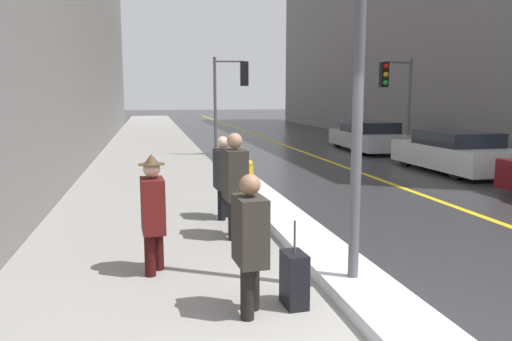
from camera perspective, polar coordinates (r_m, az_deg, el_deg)
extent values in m
cube|color=gray|center=(18.90, -11.79, 1.53)|extent=(4.00, 80.00, 0.01)
cube|color=gold|center=(19.85, 5.81, 1.98)|extent=(0.16, 80.00, 0.00)
cube|color=silver|center=(9.32, 2.55, -4.87)|extent=(0.78, 11.42, 0.17)
cylinder|color=#515156|center=(5.64, 11.67, 10.85)|extent=(0.12, 0.12, 4.97)
cylinder|color=#515156|center=(18.84, -4.69, 7.23)|extent=(0.11, 0.11, 3.66)
cylinder|color=#515156|center=(18.90, -3.05, 12.36)|extent=(1.10, 0.19, 0.07)
cube|color=black|center=(18.91, -1.34, 11.00)|extent=(0.32, 0.23, 0.90)
sphere|color=red|center=(19.04, -1.37, 11.85)|extent=(0.19, 0.19, 0.19)
sphere|color=orange|center=(19.03, -1.37, 10.98)|extent=(0.19, 0.19, 0.19)
sphere|color=green|center=(19.02, -1.37, 10.12)|extent=(0.19, 0.19, 0.19)
cylinder|color=#515156|center=(19.56, 17.08, 6.86)|extent=(0.11, 0.11, 3.61)
cylinder|color=#515156|center=(19.30, 15.91, 11.81)|extent=(1.10, 0.16, 0.07)
cube|color=black|center=(18.99, 14.43, 10.56)|extent=(0.32, 0.22, 0.90)
sphere|color=red|center=(18.90, 14.65, 11.44)|extent=(0.19, 0.19, 0.19)
sphere|color=orange|center=(18.89, 14.62, 10.57)|extent=(0.19, 0.19, 0.19)
sphere|color=green|center=(18.88, 14.59, 9.70)|extent=(0.19, 0.19, 0.19)
cylinder|color=black|center=(5.32, -0.34, -11.78)|extent=(0.14, 0.14, 0.79)
cylinder|color=black|center=(5.09, -1.01, -12.71)|extent=(0.14, 0.14, 0.79)
cube|color=#2D2823|center=(5.05, -0.68, -6.88)|extent=(0.31, 0.49, 0.69)
sphere|color=#8C664C|center=(4.94, -0.69, -1.63)|extent=(0.21, 0.21, 0.21)
cylinder|color=#340C0C|center=(6.60, -11.13, -7.93)|extent=(0.14, 0.14, 0.78)
cylinder|color=#340C0C|center=(6.39, -12.05, -8.51)|extent=(0.14, 0.14, 0.78)
cube|color=#561414|center=(6.37, -11.71, -3.93)|extent=(0.31, 0.49, 0.68)
sphere|color=beige|center=(6.28, -11.84, 0.19)|extent=(0.21, 0.21, 0.21)
cylinder|color=#4C3823|center=(6.28, -11.86, 0.71)|extent=(0.33, 0.33, 0.01)
cone|color=#4C3823|center=(6.27, -11.87, 1.28)|extent=(0.20, 0.20, 0.13)
cylinder|color=black|center=(8.03, -2.20, -4.38)|extent=(0.16, 0.16, 0.90)
cylinder|color=black|center=(7.77, -2.63, -4.82)|extent=(0.16, 0.16, 0.90)
cube|color=#2D2823|center=(7.79, -2.44, -0.49)|extent=(0.35, 0.56, 0.79)
sphere|color=tan|center=(7.72, -2.46, 3.42)|extent=(0.24, 0.24, 0.24)
cylinder|color=black|center=(9.26, -3.52, -2.91)|extent=(0.14, 0.14, 0.82)
cylinder|color=black|center=(9.02, -3.96, -3.22)|extent=(0.14, 0.14, 0.82)
cube|color=black|center=(9.05, -3.77, 0.16)|extent=(0.32, 0.51, 0.71)
sphere|color=beige|center=(9.00, -3.80, 3.22)|extent=(0.22, 0.22, 0.22)
cube|color=silver|center=(16.00, 21.64, 1.56)|extent=(1.83, 4.36, 0.66)
cube|color=black|center=(15.86, 21.97, 3.43)|extent=(1.67, 2.27, 0.41)
cylinder|color=black|center=(16.75, 16.82, 1.53)|extent=(0.19, 0.63, 0.62)
cylinder|color=black|center=(17.56, 21.29, 1.62)|extent=(0.19, 0.63, 0.62)
cylinder|color=black|center=(14.47, 22.01, 0.23)|extent=(0.19, 0.63, 0.62)
cylinder|color=black|center=(15.41, 26.83, 0.40)|extent=(0.19, 0.63, 0.62)
cube|color=#B2B2B7|center=(21.27, 12.65, 3.48)|extent=(2.09, 4.85, 0.63)
cube|color=black|center=(21.12, 12.81, 4.89)|extent=(1.83, 2.56, 0.43)
cylinder|color=black|center=(22.39, 9.34, 3.44)|extent=(0.25, 0.63, 0.62)
cylinder|color=black|center=(22.94, 13.12, 3.45)|extent=(0.25, 0.63, 0.62)
cylinder|color=black|center=(19.62, 12.07, 2.67)|extent=(0.25, 0.63, 0.62)
cylinder|color=black|center=(20.25, 16.27, 2.69)|extent=(0.25, 0.63, 0.62)
cube|color=black|center=(5.44, 4.39, -12.37)|extent=(0.24, 0.37, 0.60)
cylinder|color=#4C4C51|center=(5.29, 4.45, -7.56)|extent=(0.02, 0.02, 0.35)
cylinder|color=gold|center=(12.19, -0.78, -0.77)|extent=(0.20, 0.20, 0.55)
sphere|color=gold|center=(12.14, -0.78, 0.79)|extent=(0.18, 0.18, 0.18)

